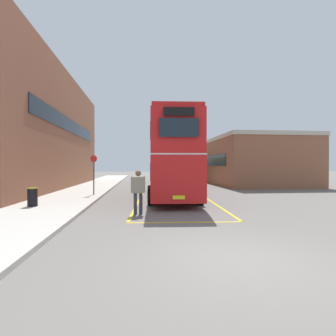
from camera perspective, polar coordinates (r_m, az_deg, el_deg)
ground_plane at (r=19.92m, az=0.15°, el=-5.19°), size 135.60×135.60×0.00m
sidewalk_left at (r=22.63m, az=-17.17°, el=-4.35°), size 4.00×57.60×0.14m
brick_building_left at (r=25.23m, az=-25.82°, el=7.10°), size 5.10×23.09×9.79m
depot_building_right at (r=31.21m, az=16.28°, el=1.39°), size 8.52×16.12×4.92m
double_decker_bus at (r=16.35m, az=0.83°, el=2.38°), size 3.22×10.52×4.75m
single_deck_bus at (r=32.53m, az=1.98°, el=-0.08°), size 2.78×8.57×3.02m
pedestrian_boarding at (r=10.78m, az=-6.51°, el=-4.46°), size 0.58×0.35×1.79m
litter_bin at (r=13.45m, az=-27.30°, el=-5.60°), size 0.45×0.45×0.84m
bus_stop_sign at (r=17.31m, az=-15.80°, el=-0.59°), size 0.43×0.15×2.50m
bay_marking_yellow at (r=14.57m, az=1.52°, el=-7.28°), size 4.88×12.64×0.01m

